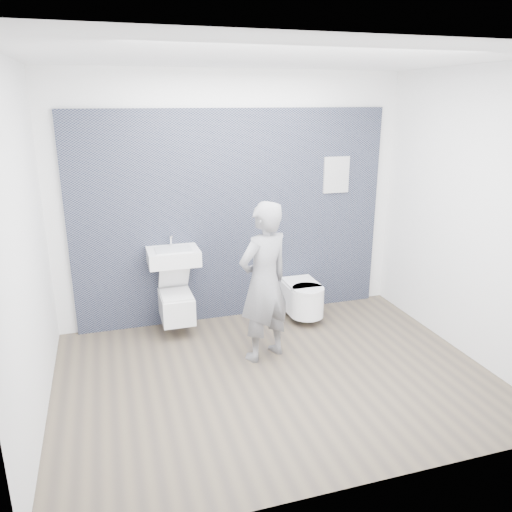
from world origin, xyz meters
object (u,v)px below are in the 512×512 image
object	(u,v)px
toilet_rounded	(303,298)
washbasin	(173,256)
toilet_square	(176,305)
visitor	(264,282)

from	to	relation	value
toilet_rounded	washbasin	bearing A→B (deg)	175.15
toilet_square	toilet_rounded	size ratio (longest dim) A/B	0.93
visitor	washbasin	bearing A→B (deg)	-71.01
toilet_square	toilet_rounded	world-z (taller)	toilet_square
washbasin	toilet_square	xyz separation A→B (m)	(-0.00, -0.04, -0.55)
toilet_square	washbasin	bearing A→B (deg)	90.00
washbasin	toilet_rounded	xyz separation A→B (m)	(1.47, -0.12, -0.61)
toilet_square	visitor	bearing A→B (deg)	-47.26
washbasin	toilet_rounded	bearing A→B (deg)	-4.85
toilet_rounded	visitor	bearing A→B (deg)	-134.59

